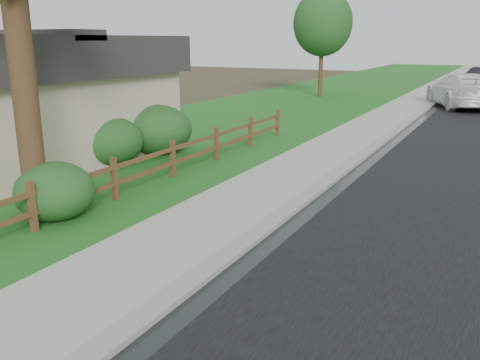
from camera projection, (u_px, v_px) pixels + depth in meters
The scene contains 14 objects.
ground at pixel (56, 360), 6.21m from camera, with size 120.00×120.00×0.00m, color #3C3321.
curb at pixel (445, 94), 35.79m from camera, with size 0.40×90.00×0.12m, color gray.
wet_gutter at pixel (451, 95), 35.65m from camera, with size 0.50×90.00×0.00m, color black.
sidewalk at pixel (426, 93), 36.38m from camera, with size 2.20×90.00×0.10m, color gray.
grass_strip at pixel (399, 92), 37.25m from camera, with size 1.60×90.00×0.06m, color #18561E.
lawn_near at pixel (331, 89), 39.60m from camera, with size 9.00×90.00×0.04m, color #18561E.
ranch_fence at pixel (146, 166), 13.11m from camera, with size 0.12×16.92×1.10m.
white_suv at pixel (462, 90), 29.04m from camera, with size 2.70×6.65×1.93m, color white.
dark_car_far at pixel (480, 76), 42.98m from camera, with size 1.57×4.51×1.49m, color black.
boulder at pixel (47, 200), 11.12m from camera, with size 1.17×0.87×0.78m, color brown.
shrub_a at pixel (55, 191), 10.91m from camera, with size 1.69×1.69×1.27m, color #1A4A20.
shrub_b at pixel (109, 141), 15.69m from camera, with size 2.15×2.15×1.50m, color #1A4A20.
shrub_d at pixel (156, 130), 17.16m from camera, with size 2.46×2.46×1.68m, color #1A4A20.
tree_mid_left at pixel (323, 23), 33.24m from camera, with size 3.89×3.89×6.95m.
Camera 1 is at (4.52, -3.70, 3.79)m, focal length 38.00 mm.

